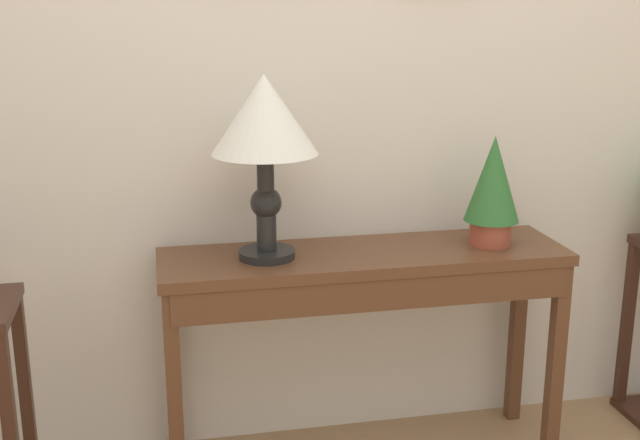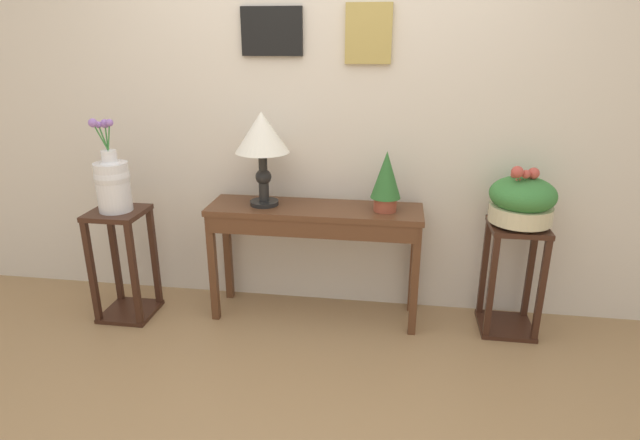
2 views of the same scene
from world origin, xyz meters
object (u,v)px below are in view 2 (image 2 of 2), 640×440
object	(u,v)px
planter_bowl_wide_right	(522,200)
pedestal_stand_left	(124,264)
potted_plant_on_console	(386,179)
flower_vase_tall_left	(112,181)
console_table	(314,225)
table_lamp	(262,137)
pedestal_stand_right	(511,278)

from	to	relation	value
planter_bowl_wide_right	pedestal_stand_left	bearing A→B (deg)	-175.88
potted_plant_on_console	flower_vase_tall_left	size ratio (longest dim) A/B	0.64
pedestal_stand_left	flower_vase_tall_left	distance (m)	0.54
console_table	flower_vase_tall_left	bearing A→B (deg)	-172.92
pedestal_stand_left	table_lamp	bearing A→B (deg)	11.01
planter_bowl_wide_right	flower_vase_tall_left	bearing A→B (deg)	-175.89
potted_plant_on_console	flower_vase_tall_left	distance (m)	1.61
flower_vase_tall_left	pedestal_stand_right	world-z (taller)	flower_vase_tall_left
table_lamp	pedestal_stand_left	bearing A→B (deg)	-168.99
console_table	pedestal_stand_right	xyz separation A→B (m)	(1.18, 0.02, -0.28)
console_table	planter_bowl_wide_right	xyz separation A→B (m)	(1.18, 0.02, 0.21)
table_lamp	pedestal_stand_left	world-z (taller)	table_lamp
planter_bowl_wide_right	console_table	bearing A→B (deg)	-178.87
flower_vase_tall_left	planter_bowl_wide_right	size ratio (longest dim) A/B	1.52
potted_plant_on_console	flower_vase_tall_left	bearing A→B (deg)	-174.17
potted_plant_on_console	pedestal_stand_left	size ratio (longest dim) A/B	0.50
flower_vase_tall_left	planter_bowl_wide_right	distance (m)	2.37
console_table	pedestal_stand_right	world-z (taller)	console_table
potted_plant_on_console	pedestal_stand_left	bearing A→B (deg)	-174.16
console_table	planter_bowl_wide_right	distance (m)	1.20
flower_vase_tall_left	pedestal_stand_right	size ratio (longest dim) A/B	0.82
pedestal_stand_left	flower_vase_tall_left	bearing A→B (deg)	155.05
console_table	flower_vase_tall_left	xyz separation A→B (m)	(-1.18, -0.15, 0.27)
table_lamp	planter_bowl_wide_right	size ratio (longest dim) A/B	1.53
console_table	table_lamp	world-z (taller)	table_lamp
pedestal_stand_left	pedestal_stand_right	size ratio (longest dim) A/B	1.04
console_table	pedestal_stand_left	bearing A→B (deg)	-172.91
console_table	pedestal_stand_left	xyz separation A→B (m)	(-1.18, -0.15, -0.27)
pedestal_stand_left	planter_bowl_wide_right	world-z (taller)	planter_bowl_wide_right
flower_vase_tall_left	table_lamp	bearing A→B (deg)	10.99
flower_vase_tall_left	pedestal_stand_left	bearing A→B (deg)	-24.95
console_table	pedestal_stand_right	distance (m)	1.21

